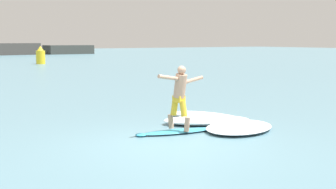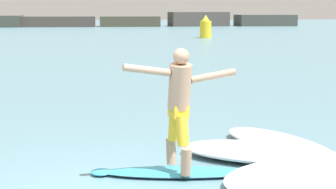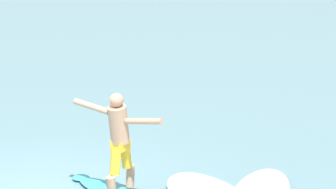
% 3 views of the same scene
% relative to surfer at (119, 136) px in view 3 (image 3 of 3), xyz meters
% --- Properties ---
extents(surfer, '(1.48, 0.74, 1.58)m').
position_rel_surfer_xyz_m(surfer, '(0.00, 0.00, 0.00)').
color(surfer, tan).
rests_on(surfer, surfboard).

